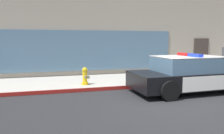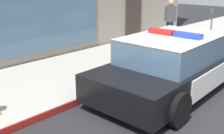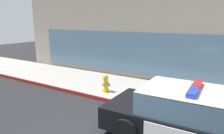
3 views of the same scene
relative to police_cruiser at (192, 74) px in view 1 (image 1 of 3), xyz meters
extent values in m
plane|color=#262628|center=(-1.75, -1.19, -0.68)|extent=(48.00, 48.00, 0.00)
cube|color=#B2ADA3|center=(-1.75, 2.65, -0.60)|extent=(48.00, 3.17, 0.15)
cube|color=maroon|center=(-1.75, 1.05, -0.60)|extent=(28.80, 0.04, 0.14)
cube|color=gray|center=(-2.05, 8.56, 3.71)|extent=(18.93, 8.55, 8.78)
cube|color=slate|center=(-4.32, 4.26, 0.77)|extent=(11.36, 0.08, 2.10)
cube|color=#382D28|center=(3.63, 4.26, 0.37)|extent=(1.00, 0.08, 2.10)
cube|color=black|center=(0.06, 0.00, -0.18)|extent=(4.91, 2.04, 0.60)
cube|color=silver|center=(-1.64, -0.05, -0.01)|extent=(1.41, 1.90, 0.05)
cube|color=silver|center=(-0.07, 0.96, -0.18)|extent=(2.04, 0.09, 0.51)
cube|color=silver|center=(-0.01, -0.96, -0.18)|extent=(2.04, 0.09, 0.51)
cube|color=yellow|center=(-0.07, 0.98, -0.18)|extent=(0.22, 0.02, 0.26)
cube|color=slate|center=(-0.14, 0.00, 0.39)|extent=(2.57, 1.78, 0.60)
cube|color=silver|center=(-0.14, 0.00, 0.68)|extent=(2.57, 1.78, 0.04)
cube|color=red|center=(-0.15, 0.34, 0.76)|extent=(0.22, 0.65, 0.11)
cube|color=blue|center=(-0.13, -0.35, 0.76)|extent=(0.22, 0.65, 0.11)
cylinder|color=black|center=(1.63, 1.00, -0.34)|extent=(0.69, 0.24, 0.68)
cylinder|color=black|center=(-1.57, 0.90, -0.34)|extent=(0.69, 0.24, 0.68)
cylinder|color=black|center=(-1.52, -0.99, -0.34)|extent=(0.69, 0.24, 0.68)
cylinder|color=gold|center=(-3.90, 1.70, -0.48)|extent=(0.28, 0.28, 0.10)
cylinder|color=gold|center=(-3.90, 1.70, -0.20)|extent=(0.19, 0.19, 0.45)
sphere|color=gold|center=(-3.90, 1.70, 0.09)|extent=(0.22, 0.22, 0.22)
cylinder|color=gray|center=(-3.90, 1.70, 0.16)|extent=(0.06, 0.06, 0.05)
cylinder|color=gray|center=(-3.90, 1.55, -0.18)|extent=(0.09, 0.10, 0.09)
cylinder|color=gray|center=(-3.90, 1.84, -0.18)|extent=(0.09, 0.10, 0.09)
cylinder|color=gray|center=(-3.75, 1.70, -0.22)|extent=(0.10, 0.12, 0.12)
camera|label=1|loc=(-5.27, -7.35, 1.30)|focal=35.61mm
camera|label=2|loc=(-5.65, -3.20, 1.96)|focal=43.48mm
camera|label=3|loc=(0.69, -5.18, 2.37)|focal=33.30mm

